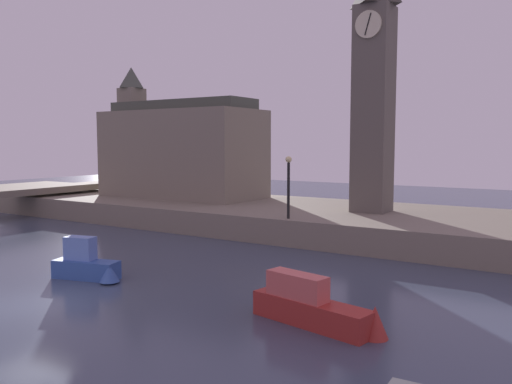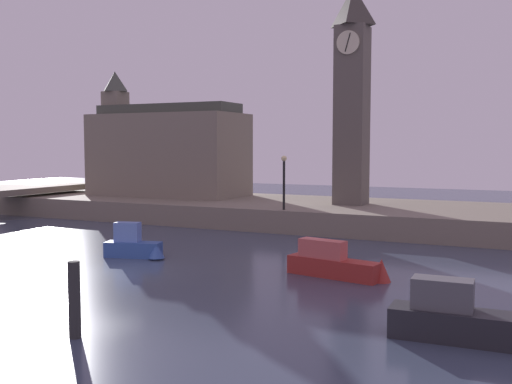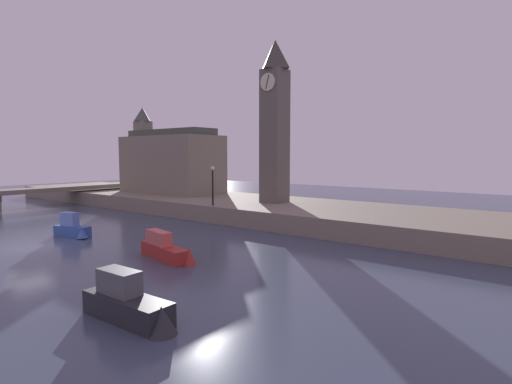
{
  "view_description": "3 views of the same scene",
  "coord_description": "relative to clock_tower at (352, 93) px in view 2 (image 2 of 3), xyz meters",
  "views": [
    {
      "loc": [
        16.7,
        -11.06,
        5.72
      ],
      "look_at": [
        0.0,
        15.06,
        2.85
      ],
      "focal_mm": 36.94,
      "sensor_mm": 36.0,
      "label": 1
    },
    {
      "loc": [
        17.4,
        -20.81,
        5.66
      ],
      "look_at": [
        0.59,
        14.29,
        2.62
      ],
      "focal_mm": 41.84,
      "sensor_mm": 36.0,
      "label": 2
    },
    {
      "loc": [
        28.04,
        -11.4,
        6.01
      ],
      "look_at": [
        5.04,
        17.6,
        2.65
      ],
      "focal_mm": 28.64,
      "sensor_mm": 36.0,
      "label": 3
    }
  ],
  "objects": [
    {
      "name": "parliament_hall",
      "position": [
        -16.27,
        0.83,
        -4.13
      ],
      "size": [
        12.77,
        6.12,
        10.57
      ],
      "color": "slate",
      "rests_on": "far_embankment"
    },
    {
      "name": "boat_barge_dark",
      "position": [
        10.38,
        -23.18,
        -8.71
      ],
      "size": [
        4.48,
        1.34,
        1.79
      ],
      "color": "#232328",
      "rests_on": "ground"
    },
    {
      "name": "far_embankment",
      "position": [
        -5.25,
        -0.17,
        -8.59
      ],
      "size": [
        70.0,
        12.0,
        1.5
      ],
      "primitive_type": "cube",
      "color": "slate",
      "rests_on": "ground"
    },
    {
      "name": "boat_dinghy_red",
      "position": [
        4.42,
        -16.68,
        -8.76
      ],
      "size": [
        4.74,
        1.77,
        1.68
      ],
      "color": "maroon",
      "rests_on": "ground"
    },
    {
      "name": "boat_tour_blue",
      "position": [
        -6.3,
        -16.65,
        -8.73
      ],
      "size": [
        3.42,
        1.63,
        1.76
      ],
      "color": "#2D4C93",
      "rests_on": "ground"
    },
    {
      "name": "mooring_post_right",
      "position": [
        -0.09,
        -27.78,
        -8.2
      ],
      "size": [
        0.36,
        0.36,
        2.29
      ],
      "primitive_type": "cylinder",
      "color": "#2D2D2D",
      "rests_on": "ground"
    },
    {
      "name": "ground_plane",
      "position": [
        -5.25,
        -20.17,
        -9.34
      ],
      "size": [
        120.0,
        120.0,
        0.0
      ],
      "primitive_type": "plane",
      "color": "#384256"
    },
    {
      "name": "clock_tower",
      "position": [
        0.0,
        0.0,
        0.0
      ],
      "size": [
        2.32,
        2.36,
        15.19
      ],
      "color": "#5B544C",
      "rests_on": "far_embankment"
    },
    {
      "name": "streetlamp",
      "position": [
        -2.85,
        -5.48,
        -5.62
      ],
      "size": [
        0.36,
        0.36,
        3.51
      ],
      "color": "black",
      "rests_on": "far_embankment"
    }
  ]
}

